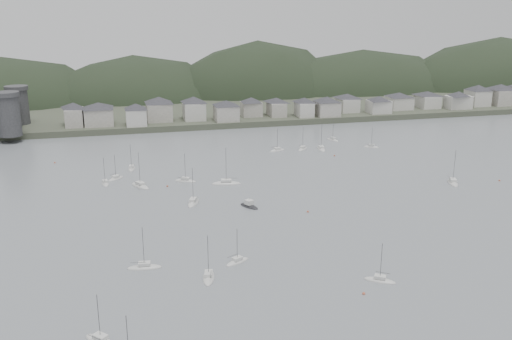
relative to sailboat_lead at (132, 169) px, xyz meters
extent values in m
plane|color=slate|center=(40.65, -107.83, -0.18)|extent=(900.00, 900.00, 0.00)
cube|color=#383D2D|center=(40.65, 187.17, 1.32)|extent=(900.00, 250.00, 3.00)
ellipsoid|color=black|center=(-70.22, 164.11, -10.32)|extent=(138.98, 92.48, 81.13)
ellipsoid|color=black|center=(8.35, 165.03, -10.15)|extent=(132.08, 90.41, 79.74)
ellipsoid|color=black|center=(91.30, 165.10, -12.85)|extent=(133.88, 88.37, 101.41)
ellipsoid|color=black|center=(166.60, 160.08, -10.50)|extent=(165.81, 81.78, 82.55)
ellipsoid|color=black|center=(275.09, 157.74, -13.00)|extent=(177.60, 96.61, 102.57)
cylinder|color=#2F2F32|center=(-51.35, 58.17, 11.82)|extent=(10.00, 10.00, 18.00)
cylinder|color=#2F2F32|center=(-51.35, 86.17, 11.32)|extent=(10.00, 10.00, 17.00)
cube|color=#2F2F32|center=(-51.35, 72.17, 8.82)|extent=(3.50, 30.00, 12.00)
cube|color=gray|center=(-24.35, 74.13, 7.12)|extent=(8.34, 12.91, 8.59)
pyramid|color=#27272C|center=(-24.35, 74.13, 12.91)|extent=(15.78, 15.78, 3.01)
cube|color=gray|center=(-12.67, 73.49, 7.00)|extent=(13.68, 13.35, 8.36)
pyramid|color=#27272C|center=(-12.67, 73.49, 12.64)|extent=(20.07, 20.07, 2.93)
cube|color=#B8B5AC|center=(5.08, 68.19, 6.86)|extent=(9.78, 10.20, 8.08)
pyramid|color=#27272C|center=(5.08, 68.19, 12.31)|extent=(14.83, 14.83, 2.83)
cube|color=gray|center=(17.14, 77.81, 7.37)|extent=(12.59, 13.33, 9.09)
pyramid|color=#27272C|center=(17.14, 77.81, 13.50)|extent=(19.24, 19.24, 3.18)
cube|color=#B8B5AC|center=(34.91, 76.27, 7.26)|extent=(10.74, 12.17, 8.87)
pyramid|color=#27272C|center=(34.91, 76.27, 13.24)|extent=(17.01, 17.01, 3.10)
cube|color=gray|center=(50.58, 69.70, 6.67)|extent=(11.63, 12.09, 7.69)
pyramid|color=#27272C|center=(50.58, 69.70, 11.86)|extent=(17.61, 17.61, 2.69)
cube|color=gray|center=(65.91, 78.36, 6.54)|extent=(10.37, 9.35, 7.44)
pyramid|color=#27272C|center=(65.91, 78.36, 11.56)|extent=(14.65, 14.65, 2.60)
cube|color=gray|center=(79.28, 75.96, 6.43)|extent=(8.24, 12.20, 7.22)
pyramid|color=#27272C|center=(79.28, 75.96, 11.31)|extent=(15.17, 15.17, 2.53)
cube|color=#B8B5AC|center=(93.15, 70.72, 6.55)|extent=(8.06, 10.91, 7.46)
pyramid|color=#27272C|center=(93.15, 70.72, 11.59)|extent=(14.08, 14.08, 2.61)
cube|color=gray|center=(105.47, 69.23, 6.65)|extent=(11.73, 11.78, 7.66)
pyramid|color=#27272C|center=(105.47, 69.23, 11.82)|extent=(17.46, 17.46, 2.68)
cube|color=#B8B5AC|center=(121.29, 79.08, 6.49)|extent=(10.19, 13.02, 7.33)
pyramid|color=#27272C|center=(121.29, 79.08, 11.44)|extent=(17.23, 17.23, 2.57)
cube|color=#B8B5AC|center=(136.20, 70.23, 6.26)|extent=(11.70, 9.81, 6.88)
pyramid|color=#27272C|center=(136.20, 70.23, 10.90)|extent=(15.97, 15.97, 2.41)
cube|color=#B8B5AC|center=(153.05, 79.08, 6.32)|extent=(12.83, 12.48, 7.00)
pyramid|color=#27272C|center=(153.05, 79.08, 11.05)|extent=(18.79, 18.79, 2.45)
cube|color=#B8B5AC|center=(171.38, 79.59, 6.31)|extent=(11.07, 13.50, 6.97)
pyramid|color=#27272C|center=(171.38, 79.59, 11.01)|extent=(18.25, 18.25, 2.44)
cube|color=#B8B5AC|center=(186.67, 71.89, 6.49)|extent=(13.75, 9.12, 7.34)
pyramid|color=#27272C|center=(186.67, 71.89, 11.44)|extent=(16.97, 16.97, 2.57)
cube|color=#B8B5AC|center=(203.58, 78.12, 7.35)|extent=(11.37, 11.57, 9.05)
pyramid|color=#27272C|center=(203.58, 78.12, 13.46)|extent=(17.03, 17.03, 3.17)
cube|color=gray|center=(218.51, 77.49, 7.37)|extent=(12.07, 13.43, 9.09)
pyramid|color=#27272C|center=(218.51, 77.49, 13.50)|extent=(18.93, 18.93, 3.18)
ellipsoid|color=beige|center=(0.00, 0.00, -0.13)|extent=(3.27, 7.82, 1.52)
cube|color=silver|center=(0.00, 0.00, 0.93)|extent=(1.96, 2.83, 0.70)
cylinder|color=#3F3F42|center=(0.00, 0.00, 4.77)|extent=(0.12, 0.12, 9.49)
cylinder|color=#3F3F42|center=(0.15, -1.36, 1.48)|extent=(0.48, 3.41, 0.10)
ellipsoid|color=beige|center=(-5.92, -11.92, -0.13)|extent=(6.61, 6.55, 1.41)
cube|color=silver|center=(-5.92, -11.92, 0.88)|extent=(2.85, 2.84, 0.70)
cylinder|color=#3F3F42|center=(-5.92, -11.92, 4.43)|extent=(0.12, 0.12, 8.81)
cylinder|color=#3F3F42|center=(-6.83, -11.03, 1.43)|extent=(2.33, 2.29, 0.10)
ellipsoid|color=beige|center=(13.76, -95.63, -0.13)|extent=(4.26, 8.57, 1.64)
cube|color=silver|center=(13.76, -95.63, 0.99)|extent=(2.36, 3.18, 0.70)
cylinder|color=#3F3F42|center=(13.76, -95.63, 5.15)|extent=(0.12, 0.12, 10.26)
cylinder|color=#3F3F42|center=(14.06, -97.08, 1.54)|extent=(0.86, 3.63, 0.10)
ellipsoid|color=beige|center=(103.53, 9.36, -0.13)|extent=(6.85, 5.47, 1.35)
cube|color=silver|center=(103.53, 9.36, 0.85)|extent=(2.79, 2.53, 0.70)
cylinder|color=#3F3F42|center=(103.53, 9.36, 4.24)|extent=(0.12, 0.12, 8.44)
cylinder|color=#3F3F42|center=(102.50, 8.70, 1.40)|extent=(2.61, 1.73, 0.10)
ellipsoid|color=beige|center=(108.52, -45.66, -0.13)|extent=(5.89, 9.81, 1.87)
cube|color=silver|center=(108.52, -45.66, 1.11)|extent=(3.01, 3.76, 0.70)
cylinder|color=#3F3F42|center=(108.52, -45.66, 5.86)|extent=(0.12, 0.12, 11.68)
cylinder|color=#3F3F42|center=(107.96, -44.08, 1.66)|extent=(1.47, 4.01, 0.10)
ellipsoid|color=beige|center=(2.10, -22.88, -0.13)|extent=(7.32, 9.72, 1.89)
cube|color=silver|center=(2.10, -22.88, 1.12)|extent=(3.45, 3.91, 0.70)
cylinder|color=#3F3F42|center=(2.10, -22.88, 5.94)|extent=(0.12, 0.12, 11.83)
cylinder|color=#3F3F42|center=(1.26, -24.36, 1.67)|extent=(2.20, 3.75, 0.10)
cube|color=silver|center=(-9.77, -115.91, 0.93)|extent=(3.05, 3.08, 0.70)
cylinder|color=#3F3F42|center=(-9.77, -115.91, 4.77)|extent=(0.12, 0.12, 9.50)
cylinder|color=#3F3F42|center=(-10.71, -116.91, 1.48)|extent=(2.43, 2.55, 0.10)
ellipsoid|color=beige|center=(17.93, -20.82, -0.13)|extent=(8.26, 6.10, 1.60)
cube|color=silver|center=(17.93, -20.82, 0.97)|extent=(3.31, 2.89, 0.70)
cylinder|color=#3F3F42|center=(17.93, -20.82, 5.03)|extent=(0.12, 0.12, 10.02)
cylinder|color=#3F3F42|center=(16.66, -21.51, 1.52)|extent=(3.21, 1.82, 0.10)
ellipsoid|color=beige|center=(80.79, 11.24, -0.13)|extent=(3.81, 9.32, 1.81)
cube|color=silver|center=(80.79, 11.24, 1.08)|extent=(2.31, 3.36, 0.70)
cylinder|color=#3F3F42|center=(80.79, 11.24, 5.69)|extent=(0.12, 0.12, 11.33)
cylinder|color=#3F3F42|center=(80.62, 12.86, 1.63)|extent=(0.51, 4.07, 0.10)
ellipsoid|color=beige|center=(-9.62, -16.93, -0.13)|extent=(3.15, 7.58, 1.47)
cube|color=silver|center=(-9.62, -16.93, 0.91)|extent=(1.89, 2.74, 0.70)
cylinder|color=#3F3F42|center=(-9.62, -16.93, 4.63)|extent=(0.12, 0.12, 9.21)
cylinder|color=#3F3F42|center=(-9.76, -18.25, 1.46)|extent=(0.46, 3.31, 0.10)
ellipsoid|color=beige|center=(17.45, -44.21, -0.13)|extent=(5.92, 9.51, 1.81)
cube|color=silver|center=(17.45, -44.21, 1.08)|extent=(2.99, 3.68, 0.70)
cylinder|color=#3F3F42|center=(17.45, -44.21, 5.69)|extent=(0.12, 0.12, 11.34)
cylinder|color=#3F3F42|center=(18.02, -45.73, 1.63)|extent=(1.54, 3.85, 0.10)
ellipsoid|color=beige|center=(50.96, -106.61, -0.13)|extent=(7.24, 6.04, 1.44)
cube|color=silver|center=(50.96, -106.61, 0.89)|extent=(2.98, 2.75, 0.70)
cylinder|color=#3F3F42|center=(50.96, -106.61, 4.53)|extent=(0.12, 0.12, 9.02)
cylinder|color=#3F3F42|center=(52.03, -105.86, 1.44)|extent=(2.72, 1.95, 0.10)
ellipsoid|color=beige|center=(21.83, -89.29, -0.13)|extent=(7.05, 5.24, 1.37)
cube|color=silver|center=(21.83, -89.29, 0.86)|extent=(2.82, 2.48, 0.70)
cylinder|color=#3F3F42|center=(21.83, -89.29, 4.30)|extent=(0.12, 0.12, 8.55)
cylinder|color=#3F3F42|center=(20.76, -88.69, 1.41)|extent=(2.74, 1.58, 0.10)
ellipsoid|color=beige|center=(61.71, 13.54, -0.13)|extent=(7.97, 4.93, 1.52)
cube|color=silver|center=(61.71, 13.54, 0.93)|extent=(3.07, 2.49, 0.70)
cylinder|color=#3F3F42|center=(61.71, 13.54, 4.77)|extent=(0.12, 0.12, 9.49)
cylinder|color=#3F3F42|center=(60.43, 14.02, 1.48)|extent=(3.24, 1.29, 0.10)
ellipsoid|color=beige|center=(31.35, -27.36, -0.13)|extent=(10.66, 5.19, 2.04)
cube|color=silver|center=(31.35, -27.36, 1.19)|extent=(3.95, 2.90, 0.70)
cylinder|color=#3F3F42|center=(31.35, -27.36, 6.41)|extent=(0.12, 0.12, 12.78)
cylinder|color=#3F3F42|center=(33.16, -27.00, 1.74)|extent=(4.53, 0.99, 0.10)
ellipsoid|color=beige|center=(-0.15, -87.01, -0.13)|extent=(8.44, 3.63, 1.63)
cube|color=silver|center=(-0.15, -87.01, 0.99)|extent=(3.06, 2.15, 0.70)
cylinder|color=#3F3F42|center=(-0.15, -87.01, 5.13)|extent=(0.12, 0.12, 10.21)
cylinder|color=#3F3F42|center=(-1.61, -87.20, 1.54)|extent=(3.66, 0.57, 0.10)
ellipsoid|color=beige|center=(92.07, 26.24, -0.13)|extent=(4.58, 7.91, 1.51)
cube|color=silver|center=(92.07, 26.24, 0.92)|extent=(2.38, 3.01, 0.70)
cylinder|color=#3F3F42|center=(92.07, 26.24, 4.73)|extent=(0.12, 0.12, 9.41)
cylinder|color=#3F3F42|center=(91.66, 24.95, 1.47)|extent=(1.13, 3.26, 0.10)
ellipsoid|color=beige|center=(73.04, 13.20, -0.13)|extent=(6.95, 7.42, 1.54)
cube|color=silver|center=(73.04, 13.20, 0.94)|extent=(3.06, 3.15, 0.70)
cylinder|color=#3F3F42|center=(73.04, 13.20, 4.84)|extent=(0.12, 0.12, 9.65)
cylinder|color=#3F3F42|center=(72.13, 14.24, 1.49)|extent=(2.37, 2.67, 0.10)
ellipsoid|color=black|center=(33.70, -51.78, -0.13)|extent=(6.01, 7.74, 1.63)
cube|color=silver|center=(33.70, -51.78, 1.34)|extent=(2.90, 2.96, 1.40)
cylinder|color=#3F3F42|center=(33.70, -51.78, 2.24)|extent=(0.10, 0.10, 1.20)
sphere|color=#B2573B|center=(11.13, -25.20, -0.03)|extent=(0.70, 0.70, 0.70)
sphere|color=#B2573B|center=(44.91, -111.25, -0.03)|extent=(0.70, 0.70, 0.70)
sphere|color=#B2573B|center=(49.78, -60.63, -0.03)|extent=(0.70, 0.70, 0.70)
sphere|color=#B2573B|center=(126.14, -47.39, -0.03)|extent=(0.70, 0.70, 0.70)
sphere|color=#B2573B|center=(82.25, -0.63, -0.03)|extent=(0.70, 0.70, 0.70)
sphere|color=#B2573B|center=(-29.18, 16.05, -0.03)|extent=(0.70, 0.70, 0.70)
camera|label=1|loc=(-3.99, -210.87, 59.32)|focal=39.45mm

